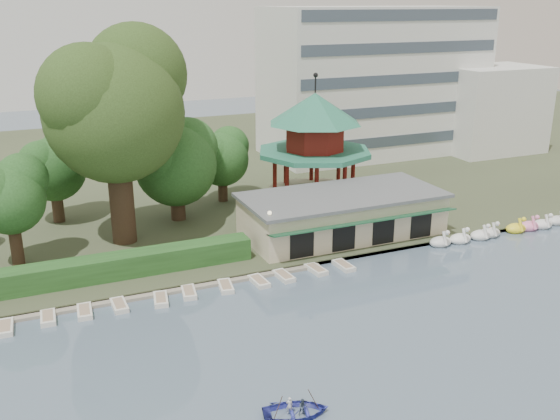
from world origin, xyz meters
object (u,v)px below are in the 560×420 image
boathouse (342,213)px  pavilion (314,137)px  big_tree (115,102)px  rowboat_with_passengers (296,407)px  dock (111,299)px

boathouse → pavilion: 11.43m
pavilion → big_tree: big_tree is taller
pavilion → rowboat_with_passengers: bearing=-117.7°
dock → pavilion: 29.14m
pavilion → dock: bearing=-148.3°
big_tree → rowboat_with_passengers: bearing=-82.4°
dock → rowboat_with_passengers: rowboat_with_passengers is taller
dock → pavilion: (24.00, 14.80, 7.36)m
boathouse → rowboat_with_passengers: bearing=-123.8°
dock → boathouse: boathouse is taller
dock → big_tree: size_ratio=1.78×
dock → pavilion: pavilion is taller
big_tree → pavilion: bearing=10.4°
pavilion → big_tree: size_ratio=0.71×
dock → boathouse: 22.62m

